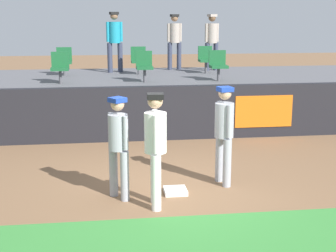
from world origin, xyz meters
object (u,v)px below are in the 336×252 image
object	(u,v)px
seat_front_right	(218,64)
seat_front_left	(60,66)
first_base	(175,191)
seat_front_center	(144,65)
player_runner_visitor	(224,129)
spectator_casual	(212,38)
seat_back_center	(139,59)
spectator_hooded	(174,38)
seat_back_right	(206,58)
spectator_capped	(115,38)
player_coach_visitor	(118,141)
seat_back_left	(64,60)
player_fielder_home	(156,142)

from	to	relation	value
seat_front_right	seat_front_left	bearing A→B (deg)	-180.00
first_base	seat_front_right	size ratio (longest dim) A/B	0.48
seat_front_left	seat_front_center	distance (m)	2.27
player_runner_visitor	spectator_casual	distance (m)	7.65
seat_back_center	first_base	bearing A→B (deg)	-89.04
player_runner_visitor	seat_front_right	bearing A→B (deg)	156.61
seat_front_center	spectator_hooded	world-z (taller)	spectator_hooded
seat_front_left	seat_back_right	xyz separation A→B (m)	(4.35, 1.80, -0.00)
seat_back_center	spectator_capped	bearing A→B (deg)	140.70
player_coach_visitor	seat_back_right	xyz separation A→B (m)	(2.99, 7.20, 0.73)
spectator_casual	player_coach_visitor	bearing A→B (deg)	49.13
seat_back_left	spectator_casual	world-z (taller)	spectator_casual
seat_back_right	seat_front_center	bearing A→B (deg)	-139.16
seat_back_center	player_coach_visitor	bearing A→B (deg)	-96.93
seat_back_right	first_base	bearing A→B (deg)	-105.72
seat_front_center	player_runner_visitor	bearing A→B (deg)	-77.98
first_base	spectator_hooded	distance (m)	8.57
spectator_capped	seat_back_left	bearing A→B (deg)	6.71
seat_back_left	seat_front_left	bearing A→B (deg)	-89.27
seat_back_right	seat_front_right	size ratio (longest dim) A/B	1.00
player_runner_visitor	seat_front_center	bearing A→B (deg)	-179.66
player_runner_visitor	seat_back_left	world-z (taller)	seat_back_left
player_fielder_home	spectator_casual	size ratio (longest dim) A/B	1.04
player_runner_visitor	spectator_capped	bearing A→B (deg)	-177.93
spectator_casual	seat_back_right	bearing A→B (deg)	46.50
seat_back_right	seat_back_left	bearing A→B (deg)	180.00
seat_front_left	spectator_casual	bearing A→B (deg)	28.19
first_base	spectator_casual	bearing A→B (deg)	73.34
first_base	seat_front_center	world-z (taller)	seat_front_center
player_coach_visitor	spectator_hooded	world-z (taller)	spectator_hooded
seat_back_left	seat_front_center	distance (m)	2.91
first_base	player_fielder_home	world-z (taller)	player_fielder_home
seat_front_center	seat_front_right	bearing A→B (deg)	0.01
player_fielder_home	seat_back_center	distance (m)	7.67
first_base	seat_back_center	distance (m)	7.29
player_runner_visitor	seat_back_center	size ratio (longest dim) A/B	2.19
spectator_casual	seat_back_center	bearing A→B (deg)	-1.82
seat_front_right	seat_front_center	bearing A→B (deg)	-179.99
seat_front_left	seat_back_left	distance (m)	1.80
spectator_hooded	seat_front_right	bearing A→B (deg)	95.67
seat_back_right	spectator_capped	xyz separation A→B (m)	(-2.82, 0.58, 0.62)
player_coach_visitor	spectator_casual	world-z (taller)	spectator_casual
player_fielder_home	seat_back_center	size ratio (longest dim) A/B	2.25
first_base	player_coach_visitor	size ratio (longest dim) A/B	0.23
spectator_capped	spectator_casual	size ratio (longest dim) A/B	1.04
player_runner_visitor	player_coach_visitor	distance (m)	2.01
spectator_hooded	spectator_casual	distance (m)	1.24
first_base	player_fielder_home	distance (m)	1.26
player_coach_visitor	seat_front_center	world-z (taller)	seat_front_center
seat_front_left	spectator_casual	xyz separation A→B (m)	(4.69, 2.51, 0.58)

